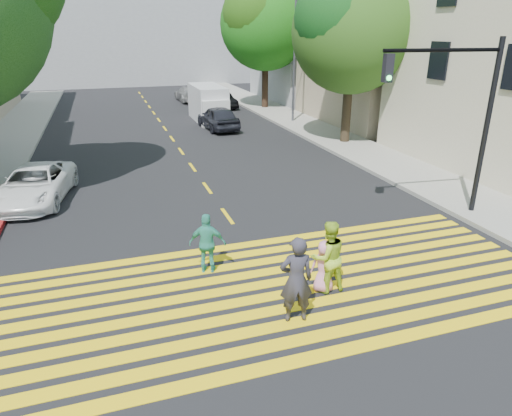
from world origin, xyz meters
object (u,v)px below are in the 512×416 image
dark_car_parked (222,100)px  traffic_signal (461,106)px  tree_right_far (266,19)px  pedestrian_extra (208,244)px  pedestrian_man (296,280)px  pedestrian_woman (328,257)px  dark_car_near (218,118)px  tree_right_near (354,24)px  silver_car (189,94)px  white_sedan (35,184)px  pedestrian_child (324,266)px  white_van (209,105)px

dark_car_parked → traffic_signal: traffic_signal is taller
tree_right_far → pedestrian_extra: size_ratio=6.14×
pedestrian_man → pedestrian_woman: (1.15, 0.85, -0.08)m
pedestrian_extra → traffic_signal: size_ratio=0.28×
tree_right_far → pedestrian_woman: size_ratio=5.49×
traffic_signal → dark_car_near: bearing=109.1°
tree_right_near → dark_car_parked: 15.01m
tree_right_near → silver_car: tree_right_near is taller
pedestrian_man → white_sedan: bearing=-49.1°
pedestrian_child → silver_car: bearing=-80.3°
pedestrian_woman → dark_car_near: pedestrian_woman is taller
dark_car_near → traffic_signal: (3.60, -15.96, 2.86)m
dark_car_near → white_sedan: bearing=43.8°
tree_right_near → white_van: tree_right_near is taller
pedestrian_man → pedestrian_extra: 2.88m
white_sedan → silver_car: bearing=76.8°
pedestrian_child → pedestrian_extra: 2.90m
white_sedan → dark_car_parked: (11.39, 18.09, -0.02)m
tree_right_near → traffic_signal: bearing=-101.0°
dark_car_near → pedestrian_woman: bearing=79.3°
white_sedan → traffic_signal: bearing=-14.2°
dark_car_near → silver_car: 12.14m
tree_right_near → pedestrian_man: size_ratio=4.61×
tree_right_near → traffic_signal: (-1.98, -10.19, -2.37)m
pedestrian_woman → silver_car: bearing=-96.7°
tree_right_near → pedestrian_extra: 16.02m
tree_right_near → tree_right_far: tree_right_far is taller
pedestrian_woman → white_sedan: pedestrian_woman is taller
tree_right_far → pedestrian_woman: tree_right_far is taller
pedestrian_extra → white_sedan: (-4.66, 6.88, -0.15)m
pedestrian_man → dark_car_near: (3.21, 19.69, -0.24)m
pedestrian_woman → dark_car_near: (2.06, 18.84, -0.15)m
pedestrian_child → tree_right_near: bearing=-106.2°
tree_right_near → tree_right_far: size_ratio=0.92×
pedestrian_man → traffic_signal: traffic_signal is taller
pedestrian_woman → white_van: size_ratio=0.36×
dark_car_near → dark_car_parked: bearing=-110.4°
pedestrian_extra → white_van: 20.50m
tree_right_far → pedestrian_child: (-7.51, -25.37, -5.81)m
traffic_signal → white_van: bearing=107.0°
silver_car → white_sedan: bearing=64.7°
pedestrian_woman → pedestrian_child: pedestrian_woman is taller
dark_car_near → traffic_signal: 16.61m
tree_right_near → traffic_signal: 10.65m
tree_right_near → white_van: bearing=122.5°
tree_right_near → pedestrian_extra: size_ratio=5.65×
pedestrian_man → pedestrian_extra: pedestrian_man is taller
dark_car_parked → white_sedan: bearing=-130.7°
pedestrian_child → pedestrian_extra: bearing=-21.9°
traffic_signal → pedestrian_woman: bearing=-146.6°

